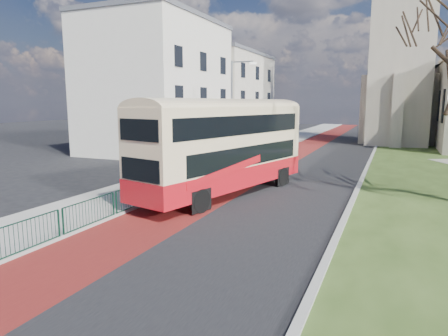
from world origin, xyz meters
The scene contains 11 objects.
ground centered at (0.00, 0.00, 0.00)m, with size 160.00×160.00×0.00m, color black.
road_carriageway centered at (1.50, 20.00, 0.01)m, with size 9.00×120.00×0.01m, color black.
bus_lane centered at (-1.20, 20.00, 0.01)m, with size 3.40×120.00×0.01m, color #591414.
pavement_west centered at (-5.00, 20.00, 0.06)m, with size 4.00×120.00×0.12m, color gray.
kerb_west centered at (-3.00, 20.00, 0.07)m, with size 0.25×120.00×0.13m, color #999993.
kerb_east centered at (6.10, 22.00, 0.07)m, with size 0.25×80.00×0.13m, color #999993.
pedestrian_railing centered at (-2.95, 4.00, 0.55)m, with size 0.07×24.00×1.12m.
street_block_near centered at (-14.00, 22.00, 6.51)m, with size 10.30×14.30×13.00m.
street_block_far centered at (-14.00, 38.00, 5.76)m, with size 10.30×16.30×11.50m.
streetlamp centered at (-4.35, 18.00, 4.59)m, with size 2.13×0.18×8.00m.
bus centered at (-0.26, 6.56, 2.75)m, with size 5.40×11.81×4.81m.
Camera 1 is at (7.74, -12.42, 4.81)m, focal length 32.00 mm.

